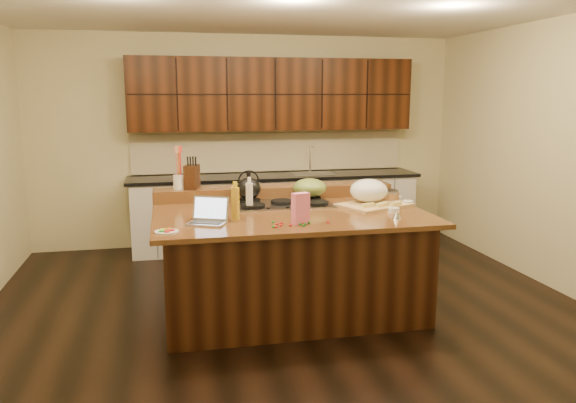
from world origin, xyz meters
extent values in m
cube|color=black|center=(0.00, 0.00, -0.01)|extent=(5.50, 5.00, 0.01)
cube|color=silver|center=(0.00, 0.00, 2.71)|extent=(5.50, 5.00, 0.01)
cube|color=beige|center=(0.00, 2.50, 1.35)|extent=(5.50, 0.01, 2.70)
cube|color=beige|center=(0.00, -2.50, 1.35)|extent=(5.50, 0.01, 2.70)
cube|color=beige|center=(2.75, 0.00, 1.35)|extent=(0.01, 5.00, 2.70)
cube|color=black|center=(0.00, 0.00, 0.44)|extent=(2.22, 1.42, 0.88)
cube|color=black|center=(0.00, 0.00, 0.90)|extent=(2.40, 1.60, 0.04)
cube|color=black|center=(0.00, 0.70, 0.98)|extent=(2.40, 0.30, 0.12)
cube|color=gray|center=(0.00, 0.30, 0.93)|extent=(0.92, 0.52, 0.02)
cylinder|color=black|center=(-0.30, 0.43, 0.95)|extent=(0.22, 0.22, 0.03)
cylinder|color=black|center=(0.30, 0.43, 0.95)|extent=(0.22, 0.22, 0.03)
cylinder|color=black|center=(-0.30, 0.17, 0.95)|extent=(0.22, 0.22, 0.03)
cylinder|color=black|center=(0.30, 0.17, 0.95)|extent=(0.22, 0.22, 0.03)
cylinder|color=black|center=(0.00, 0.30, 0.95)|extent=(0.22, 0.22, 0.03)
cube|color=silver|center=(0.30, 2.17, 0.45)|extent=(3.60, 0.62, 0.90)
cube|color=black|center=(0.30, 2.17, 0.92)|extent=(3.70, 0.66, 0.04)
cube|color=gray|center=(0.80, 2.17, 0.94)|extent=(0.55, 0.42, 0.01)
cylinder|color=gray|center=(0.80, 2.35, 1.12)|extent=(0.02, 0.02, 0.36)
cube|color=black|center=(0.30, 2.32, 1.95)|extent=(3.60, 0.34, 0.90)
cube|color=beige|center=(0.30, 2.48, 1.20)|extent=(3.60, 0.03, 0.50)
ellipsoid|color=black|center=(-0.30, 0.43, 1.07)|extent=(0.29, 0.29, 0.21)
ellipsoid|color=olive|center=(0.30, 0.43, 1.05)|extent=(0.34, 0.34, 0.18)
cube|color=#B7B7BC|center=(-0.76, -0.35, 0.93)|extent=(0.36, 0.31, 0.01)
cube|color=black|center=(-0.76, -0.35, 0.94)|extent=(0.28, 0.22, 0.00)
cube|color=#B7B7BC|center=(-0.72, -0.26, 1.03)|extent=(0.30, 0.18, 0.19)
cube|color=silver|center=(-0.72, -0.26, 1.03)|extent=(0.27, 0.16, 0.16)
cylinder|color=gold|center=(-0.51, -0.23, 1.06)|extent=(0.08, 0.08, 0.27)
cylinder|color=silver|center=(-0.34, 0.13, 1.04)|extent=(0.07, 0.07, 0.25)
cube|color=tan|center=(0.82, 0.04, 0.93)|extent=(0.73, 0.64, 0.03)
ellipsoid|color=white|center=(0.80, 0.13, 1.06)|extent=(0.36, 0.36, 0.22)
cube|color=#EDD872|center=(0.71, -0.10, 0.97)|extent=(0.13, 0.04, 0.04)
cube|color=#EDD872|center=(0.84, -0.10, 0.97)|extent=(0.13, 0.04, 0.04)
cube|color=#EDD872|center=(0.98, -0.10, 0.97)|extent=(0.13, 0.04, 0.04)
cylinder|color=gray|center=(0.95, 0.02, 0.95)|extent=(0.23, 0.10, 0.01)
cylinder|color=white|center=(0.89, -0.26, 0.94)|extent=(0.11, 0.11, 0.04)
cylinder|color=white|center=(1.15, 0.03, 0.94)|extent=(0.11, 0.11, 0.04)
cylinder|color=white|center=(1.15, 0.28, 0.94)|extent=(0.12, 0.12, 0.04)
cylinder|color=#996B3F|center=(1.04, 0.27, 0.97)|extent=(0.28, 0.28, 0.09)
cone|color=silver|center=(0.82, -0.50, 0.96)|extent=(0.09, 0.09, 0.07)
cube|color=pink|center=(-0.02, -0.50, 1.05)|extent=(0.15, 0.11, 0.25)
cylinder|color=white|center=(-1.08, -0.57, 0.93)|extent=(0.22, 0.22, 0.01)
cube|color=#D8CD4C|center=(-0.77, -0.11, 0.99)|extent=(0.12, 0.11, 0.15)
cylinder|color=white|center=(-0.94, 0.70, 1.11)|extent=(0.16, 0.16, 0.14)
cube|color=black|center=(-0.82, 0.70, 1.16)|extent=(0.17, 0.22, 0.23)
ellipsoid|color=red|center=(-0.19, -0.56, 0.93)|extent=(0.02, 0.02, 0.02)
ellipsoid|color=#198C26|center=(0.05, -0.52, 0.93)|extent=(0.02, 0.02, 0.02)
ellipsoid|color=red|center=(-0.12, -0.57, 0.93)|extent=(0.02, 0.02, 0.02)
ellipsoid|color=#198C26|center=(-0.03, -0.56, 0.93)|extent=(0.02, 0.02, 0.02)
ellipsoid|color=red|center=(-0.17, -0.49, 0.93)|extent=(0.02, 0.02, 0.02)
ellipsoid|color=#198C26|center=(-0.02, -0.61, 0.93)|extent=(0.02, 0.02, 0.02)
ellipsoid|color=red|center=(-0.21, -0.51, 0.93)|extent=(0.02, 0.02, 0.02)
ellipsoid|color=#198C26|center=(-0.26, -0.59, 0.93)|extent=(0.02, 0.02, 0.02)
ellipsoid|color=red|center=(-0.01, -0.55, 0.93)|extent=(0.02, 0.02, 0.02)
ellipsoid|color=#198C26|center=(0.01, -0.56, 0.93)|extent=(0.02, 0.02, 0.02)
ellipsoid|color=red|center=(0.21, -0.53, 0.93)|extent=(0.02, 0.02, 0.02)
ellipsoid|color=#198C26|center=(-0.03, -0.39, 0.93)|extent=(0.02, 0.02, 0.02)
ellipsoid|color=red|center=(-0.24, -0.61, 0.93)|extent=(0.02, 0.02, 0.02)
ellipsoid|color=#198C26|center=(-0.23, -0.43, 0.93)|extent=(0.02, 0.02, 0.02)
camera|label=1|loc=(-1.06, -4.80, 1.95)|focal=35.00mm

